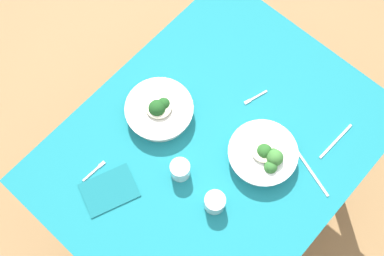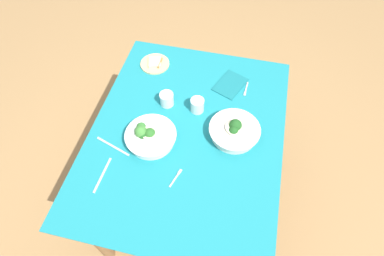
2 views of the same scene
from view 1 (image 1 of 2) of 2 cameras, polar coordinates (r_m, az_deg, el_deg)
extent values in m
plane|color=#9E7547|center=(2.67, 1.81, -7.54)|extent=(6.00, 6.00, 0.00)
cube|color=#197A84|center=(1.94, 2.47, -2.07)|extent=(1.30, 1.01, 0.01)
cube|color=brown|center=(1.95, 2.45, -2.22)|extent=(1.26, 0.98, 0.02)
cylinder|color=brown|center=(2.58, 3.39, 8.98)|extent=(0.07, 0.07, 0.74)
cylinder|color=brown|center=(2.35, -14.22, -8.28)|extent=(0.07, 0.07, 0.74)
cylinder|color=brown|center=(2.46, 17.43, -2.14)|extent=(0.07, 0.07, 0.74)
cylinder|color=white|center=(1.91, 8.01, -3.05)|extent=(0.24, 0.24, 0.05)
cylinder|color=white|center=(1.88, 8.13, -2.76)|extent=(0.26, 0.26, 0.01)
sphere|color=#3D7A33|center=(1.86, 9.44, -3.36)|extent=(0.06, 0.06, 0.06)
sphere|color=#33702D|center=(1.86, 8.97, -4.41)|extent=(0.05, 0.05, 0.05)
sphere|color=#286023|center=(1.88, 8.20, -2.51)|extent=(0.05, 0.05, 0.05)
sphere|color=#286023|center=(1.87, 8.25, -2.67)|extent=(0.06, 0.06, 0.06)
sphere|color=#1E511E|center=(1.87, 9.29, -3.06)|extent=(0.05, 0.05, 0.05)
cylinder|color=beige|center=(1.87, 8.18, -2.65)|extent=(0.09, 0.09, 0.01)
cylinder|color=silver|center=(1.96, -3.73, 1.90)|extent=(0.24, 0.24, 0.05)
cylinder|color=silver|center=(1.93, -3.79, 2.26)|extent=(0.27, 0.27, 0.01)
sphere|color=#1E511E|center=(1.91, -4.02, 2.27)|extent=(0.07, 0.07, 0.07)
sphere|color=#1E511E|center=(1.92, -3.25, 2.76)|extent=(0.05, 0.05, 0.05)
sphere|color=#33702D|center=(1.92, -4.18, 1.94)|extent=(0.04, 0.04, 0.04)
cylinder|color=beige|center=(1.92, -3.82, 2.46)|extent=(0.10, 0.10, 0.01)
cylinder|color=silver|center=(1.86, -1.37, -4.79)|extent=(0.08, 0.08, 0.08)
cylinder|color=silver|center=(1.83, 2.61, -8.48)|extent=(0.08, 0.08, 0.08)
cube|color=#B7B7BC|center=(1.93, -11.47, -5.15)|extent=(0.08, 0.01, 0.00)
cube|color=#B7B7BC|center=(1.94, -10.26, -4.09)|extent=(0.03, 0.01, 0.00)
cube|color=#B7B7BC|center=(2.03, 7.62, 3.71)|extent=(0.08, 0.03, 0.00)
cube|color=#B7B7BC|center=(2.01, 6.35, 3.00)|extent=(0.03, 0.02, 0.00)
cube|color=#B7B7BC|center=(1.95, 13.56, -5.03)|extent=(0.07, 0.20, 0.00)
cube|color=#B7B7BC|center=(2.01, 16.10, -1.44)|extent=(0.19, 0.02, 0.00)
cube|color=#156870|center=(1.90, -9.44, -7.03)|extent=(0.24, 0.21, 0.01)
camera|label=2|loc=(1.62, 28.05, 47.91)|focal=29.15mm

